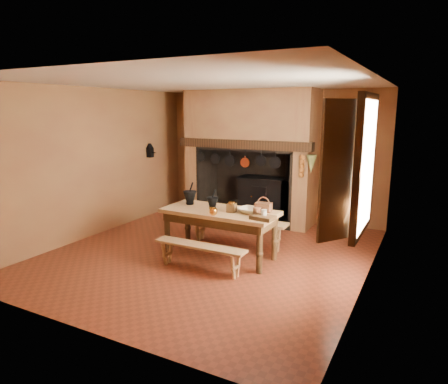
% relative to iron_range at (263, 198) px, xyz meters
% --- Properties ---
extents(floor, '(5.50, 5.50, 0.00)m').
position_rel_iron_range_xyz_m(floor, '(0.04, -2.45, -0.48)').
color(floor, maroon).
rests_on(floor, ground).
extents(ceiling, '(5.50, 5.50, 0.00)m').
position_rel_iron_range_xyz_m(ceiling, '(0.04, -2.45, 2.32)').
color(ceiling, silver).
rests_on(ceiling, back_wall).
extents(back_wall, '(5.00, 0.02, 2.80)m').
position_rel_iron_range_xyz_m(back_wall, '(0.04, 0.30, 0.92)').
color(back_wall, olive).
rests_on(back_wall, floor).
extents(wall_left, '(0.02, 5.50, 2.80)m').
position_rel_iron_range_xyz_m(wall_left, '(-2.46, -2.45, 0.92)').
color(wall_left, olive).
rests_on(wall_left, floor).
extents(wall_right, '(0.02, 5.50, 2.80)m').
position_rel_iron_range_xyz_m(wall_right, '(2.54, -2.45, 0.92)').
color(wall_right, olive).
rests_on(wall_right, floor).
extents(wall_front, '(5.00, 0.02, 2.80)m').
position_rel_iron_range_xyz_m(wall_front, '(0.04, -5.20, 0.92)').
color(wall_front, olive).
rests_on(wall_front, floor).
extents(chimney_breast, '(2.95, 0.96, 2.80)m').
position_rel_iron_range_xyz_m(chimney_breast, '(-0.26, -0.14, 1.33)').
color(chimney_breast, olive).
rests_on(chimney_breast, floor).
extents(iron_range, '(1.12, 0.55, 1.60)m').
position_rel_iron_range_xyz_m(iron_range, '(0.00, 0.00, 0.00)').
color(iron_range, black).
rests_on(iron_range, floor).
extents(hearth_pans, '(0.51, 0.62, 0.20)m').
position_rel_iron_range_xyz_m(hearth_pans, '(-1.01, -0.23, -0.39)').
color(hearth_pans, orange).
rests_on(hearth_pans, floor).
extents(hanging_pans, '(1.92, 0.29, 0.27)m').
position_rel_iron_range_xyz_m(hanging_pans, '(-0.30, -0.64, 0.88)').
color(hanging_pans, black).
rests_on(hanging_pans, chimney_breast).
extents(onion_string, '(0.12, 0.10, 0.46)m').
position_rel_iron_range_xyz_m(onion_string, '(1.04, -0.66, 0.85)').
color(onion_string, '#A15B1D').
rests_on(onion_string, chimney_breast).
extents(herb_bunch, '(0.20, 0.20, 0.35)m').
position_rel_iron_range_xyz_m(herb_bunch, '(1.22, -0.66, 0.90)').
color(herb_bunch, brown).
rests_on(herb_bunch, chimney_breast).
extents(window, '(0.39, 1.75, 1.76)m').
position_rel_iron_range_xyz_m(window, '(2.39, -2.85, 1.22)').
color(window, white).
rests_on(window, wall_right).
extents(wall_coffee_mill, '(0.23, 0.16, 0.31)m').
position_rel_iron_range_xyz_m(wall_coffee_mill, '(-2.38, -0.90, 1.03)').
color(wall_coffee_mill, black).
rests_on(wall_coffee_mill, wall_left).
extents(work_table, '(1.85, 0.82, 0.80)m').
position_rel_iron_range_xyz_m(work_table, '(0.28, -2.54, 0.19)').
color(work_table, tan).
rests_on(work_table, floor).
extents(bench_front, '(1.47, 0.26, 0.41)m').
position_rel_iron_range_xyz_m(bench_front, '(0.28, -3.18, -0.18)').
color(bench_front, tan).
rests_on(bench_front, floor).
extents(bench_back, '(1.84, 0.32, 0.52)m').
position_rel_iron_range_xyz_m(bench_back, '(0.28, -1.93, -0.10)').
color(bench_back, tan).
rests_on(bench_back, floor).
extents(mortar_large, '(0.23, 0.23, 0.39)m').
position_rel_iron_range_xyz_m(mortar_large, '(-0.36, -2.43, 0.45)').
color(mortar_large, black).
rests_on(mortar_large, work_table).
extents(mortar_small, '(0.19, 0.19, 0.33)m').
position_rel_iron_range_xyz_m(mortar_small, '(0.14, -2.53, 0.43)').
color(mortar_small, black).
rests_on(mortar_small, work_table).
extents(coffee_grinder, '(0.19, 0.15, 0.21)m').
position_rel_iron_range_xyz_m(coffee_grinder, '(0.51, -2.58, 0.40)').
color(coffee_grinder, '#362211').
rests_on(coffee_grinder, work_table).
extents(brass_mug_a, '(0.08, 0.08, 0.09)m').
position_rel_iron_range_xyz_m(brass_mug_a, '(0.25, -2.74, 0.36)').
color(brass_mug_a, orange).
rests_on(brass_mug_a, work_table).
extents(brass_mug_b, '(0.09, 0.09, 0.08)m').
position_rel_iron_range_xyz_m(brass_mug_b, '(0.39, -2.36, 0.36)').
color(brass_mug_b, orange).
rests_on(brass_mug_b, work_table).
extents(mixing_bowl, '(0.38, 0.38, 0.08)m').
position_rel_iron_range_xyz_m(mixing_bowl, '(0.77, -2.49, 0.36)').
color(mixing_bowl, beige).
rests_on(mixing_bowl, work_table).
extents(stoneware_crock, '(0.13, 0.13, 0.14)m').
position_rel_iron_range_xyz_m(stoneware_crock, '(0.96, -2.64, 0.39)').
color(stoneware_crock, brown).
rests_on(stoneware_crock, work_table).
extents(glass_jar, '(0.08, 0.08, 0.14)m').
position_rel_iron_range_xyz_m(glass_jar, '(1.11, -2.71, 0.39)').
color(glass_jar, beige).
rests_on(glass_jar, work_table).
extents(wicker_basket, '(0.26, 0.19, 0.24)m').
position_rel_iron_range_xyz_m(wicker_basket, '(0.93, -2.30, 0.40)').
color(wicker_basket, '#4B2816').
rests_on(wicker_basket, work_table).
extents(wooden_tray, '(0.36, 0.28, 0.06)m').
position_rel_iron_range_xyz_m(wooden_tray, '(1.11, -2.75, 0.35)').
color(wooden_tray, '#362211').
rests_on(wooden_tray, work_table).
extents(brass_cup, '(0.13, 0.13, 0.10)m').
position_rel_iron_range_xyz_m(brass_cup, '(0.35, -2.88, 0.37)').
color(brass_cup, orange).
rests_on(brass_cup, work_table).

